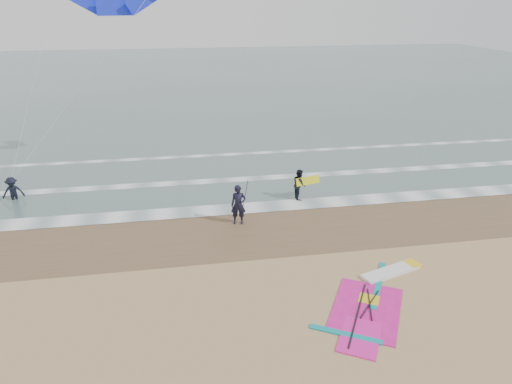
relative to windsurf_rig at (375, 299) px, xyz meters
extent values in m
plane|color=tan|center=(-2.96, -0.37, -0.03)|extent=(120.00, 120.00, 0.00)
cube|color=#47605E|center=(-2.96, 47.63, -0.02)|extent=(120.00, 80.00, 0.02)
cube|color=brown|center=(-2.96, 5.63, -0.03)|extent=(120.00, 5.00, 0.01)
cube|color=white|center=(-2.96, 7.83, 0.00)|extent=(120.00, 1.20, 0.02)
cube|color=white|center=(-2.96, 11.63, 0.00)|extent=(120.00, 0.70, 0.02)
cube|color=white|center=(-2.96, 16.13, 0.00)|extent=(120.00, 0.50, 0.01)
cube|color=white|center=(1.20, 1.41, 0.02)|extent=(2.42, 1.28, 0.11)
cube|color=yellow|center=(2.24, 1.74, 0.03)|extent=(0.58, 0.67, 0.12)
cube|color=#EC1D97|center=(-0.50, -0.47, -0.01)|extent=(3.30, 3.65, 0.04)
cube|color=#EC1D97|center=(-1.20, -1.70, -0.01)|extent=(1.83, 2.03, 0.04)
cube|color=#0C8C99|center=(0.45, 0.75, -0.01)|extent=(1.69, 2.71, 0.05)
cube|color=#0C8C99|center=(-1.58, -1.51, -0.01)|extent=(1.98, 1.26, 0.05)
cube|color=yellow|center=(-0.21, 0.00, -0.01)|extent=(0.85, 0.82, 0.05)
cylinder|color=black|center=(-0.87, -0.66, 0.01)|extent=(1.74, 2.97, 0.06)
cylinder|color=black|center=(-0.31, -0.28, 0.03)|extent=(1.16, 1.29, 0.04)
cylinder|color=black|center=(-0.31, -0.28, 0.03)|extent=(0.56, 1.62, 0.04)
imported|color=black|center=(-3.75, 6.34, 0.87)|extent=(0.71, 0.52, 1.81)
imported|color=black|center=(-0.40, 8.57, 0.74)|extent=(0.59, 0.76, 1.54)
imported|color=black|center=(-14.44, 10.73, 0.75)|extent=(1.11, 0.76, 1.57)
cylinder|color=black|center=(-3.45, 6.34, 1.30)|extent=(0.17, 0.86, 1.82)
cube|color=yellow|center=(0.00, 8.47, 0.94)|extent=(1.30, 0.51, 0.39)
cube|color=#1629EC|center=(-9.00, 14.64, 8.83)|extent=(1.85, 0.61, 0.79)
cylinder|color=beige|center=(-13.01, 12.68, 5.65)|extent=(2.88, 3.94, 9.34)
cylinder|color=beige|center=(-10.43, 12.68, 5.65)|extent=(8.03, 3.94, 9.34)
camera|label=1|loc=(-6.03, -11.79, 9.21)|focal=32.00mm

